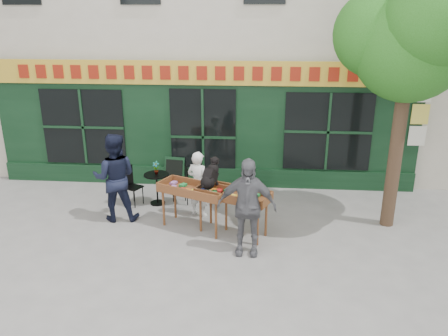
{
  "coord_description": "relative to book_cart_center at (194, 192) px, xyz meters",
  "views": [
    {
      "loc": [
        1.45,
        -8.64,
        4.3
      ],
      "look_at": [
        0.7,
        0.5,
        1.13
      ],
      "focal_mm": 35.0,
      "sensor_mm": 36.0,
      "label": 1
    }
  ],
  "objects": [
    {
      "name": "potted_plant",
      "position": [
        -1.09,
        1.2,
        0.1
      ],
      "size": [
        0.19,
        0.15,
        0.32
      ],
      "primitive_type": "imported",
      "rotation": [
        0.0,
        0.0,
        -0.19
      ],
      "color": "gray",
      "rests_on": "bistro_table"
    },
    {
      "name": "woman",
      "position": [
        0.0,
        0.65,
        -0.06
      ],
      "size": [
        0.65,
        0.55,
        1.52
      ],
      "primitive_type": "imported",
      "rotation": [
        0.0,
        0.0,
        2.73
      ],
      "color": "silver",
      "rests_on": "ground"
    },
    {
      "name": "chalkboard",
      "position": [
        -0.9,
        2.4,
        -0.42
      ],
      "size": [
        0.58,
        0.28,
        0.79
      ],
      "rotation": [
        0.0,
        0.0,
        -0.16
      ],
      "color": "black",
      "rests_on": "ground"
    },
    {
      "name": "man_right",
      "position": [
        1.14,
        -0.96,
        0.13
      ],
      "size": [
        1.14,
        0.52,
        1.91
      ],
      "primitive_type": "imported",
      "rotation": [
        0.0,
        0.0,
        -0.05
      ],
      "color": "#56565B",
      "rests_on": "ground"
    },
    {
      "name": "dog",
      "position": [
        0.35,
        -0.05,
        0.47
      ],
      "size": [
        0.55,
        0.69,
        0.6
      ],
      "primitive_type": null,
      "rotation": [
        0.0,
        0.0,
        -0.41
      ],
      "color": "black",
      "rests_on": "book_cart_center"
    },
    {
      "name": "bistro_chair_right",
      "position": [
        -0.46,
        1.28,
        -0.26
      ],
      "size": [
        0.46,
        0.46,
        0.95
      ],
      "rotation": [
        0.0,
        0.0,
        -1.24
      ],
      "color": "black",
      "rests_on": "ground"
    },
    {
      "name": "book_cart_center",
      "position": [
        0.0,
        0.0,
        0.0
      ],
      "size": [
        1.62,
        1.17,
        0.99
      ],
      "rotation": [
        0.0,
        0.0,
        -0.41
      ],
      "color": "brown",
      "rests_on": "ground"
    },
    {
      "name": "bistro_table",
      "position": [
        -1.09,
        1.2,
        -0.28
      ],
      "size": [
        0.6,
        0.6,
        0.76
      ],
      "color": "black",
      "rests_on": "ground"
    },
    {
      "name": "street_tree",
      "position": [
        4.21,
        0.57,
        3.29
      ],
      "size": [
        3.05,
        2.9,
        5.6
      ],
      "color": "#382619",
      "rests_on": "ground"
    },
    {
      "name": "man_left",
      "position": [
        -1.79,
        0.3,
        0.17
      ],
      "size": [
        1.06,
        0.89,
        1.98
      ],
      "primitive_type": "imported",
      "rotation": [
        0.0,
        0.0,
        3.3
      ],
      "color": "black",
      "rests_on": "ground"
    },
    {
      "name": "book_cart_right",
      "position": [
        0.84,
        -0.21,
        0.0
      ],
      "size": [
        1.62,
        1.15,
        0.99
      ],
      "rotation": [
        0.0,
        0.0,
        -0.4
      ],
      "color": "brown",
      "rests_on": "ground"
    },
    {
      "name": "bistro_chair_left",
      "position": [
        -1.72,
        1.14,
        -0.26
      ],
      "size": [
        0.49,
        0.48,
        0.95
      ],
      "rotation": [
        0.0,
        0.0,
        1.12
      ],
      "color": "black",
      "rests_on": "ground"
    },
    {
      "name": "ground",
      "position": [
        -0.12,
        0.21,
        -0.82
      ],
      "size": [
        80.0,
        80.0,
        0.0
      ],
      "primitive_type": "plane",
      "color": "slate",
      "rests_on": "ground"
    }
  ]
}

